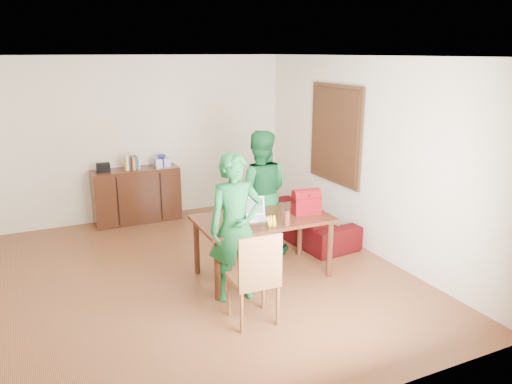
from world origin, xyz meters
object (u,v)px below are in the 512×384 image
person_far (259,193)px  red_bag (306,204)px  sofa (304,219)px  bottle (287,217)px  person_near (236,228)px  chair (254,295)px  table (263,225)px  laptop (253,216)px

person_far → red_bag: 0.86m
person_far → sofa: size_ratio=0.93×
person_far → bottle: bearing=105.5°
red_bag → person_near: bearing=-156.1°
person_far → red_bag: size_ratio=5.07×
person_far → chair: bearing=86.6°
bottle → chair: bearing=-139.9°
chair → red_bag: 1.56m
table → person_near: size_ratio=0.98×
chair → person_near: person_near is taller
red_bag → sofa: size_ratio=0.18×
table → bottle: size_ratio=8.40×
bottle → sofa: bearing=52.1°
chair → laptop: bearing=68.1°
sofa → laptop: bearing=121.9°
table → person_far: size_ratio=0.96×
person_near → bottle: 0.67m
chair → table: bearing=61.9°
laptop → sofa: bearing=52.7°
person_far → bottle: size_ratio=8.74×
table → bottle: (0.13, -0.37, 0.20)m
person_near → sofa: 2.27m
bottle → sofa: (1.05, 1.35, -0.60)m
person_near → bottle: (0.67, 0.02, 0.02)m
person_far → table: bearing=91.6°
chair → person_far: (0.88, 1.69, 0.57)m
person_near → red_bag: size_ratio=4.97×
person_far → sofa: 1.10m
chair → bottle: 1.10m
table → sofa: size_ratio=0.90×
person_near → laptop: person_near is taller
person_near → bottle: size_ratio=8.56×
table → red_bag: red_bag is taller
chair → red_bag: size_ratio=2.98×
red_bag → sofa: red_bag is taller
table → sofa: (1.18, 0.98, -0.40)m
sofa → table: bearing=124.6°
table → red_bag: 0.61m
bottle → red_bag: size_ratio=0.58×
laptop → sofa: (1.32, 0.99, -0.55)m
person_near → red_bag: (1.09, 0.30, 0.05)m
chair → sofa: bearing=50.8°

